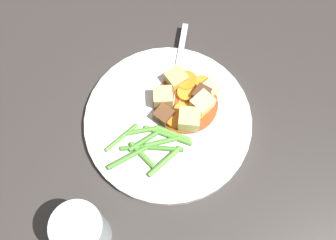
% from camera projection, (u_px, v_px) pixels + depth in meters
% --- Properties ---
extents(ground_plane, '(3.00, 3.00, 0.00)m').
position_uv_depth(ground_plane, '(168.00, 123.00, 0.71)').
color(ground_plane, '#383330').
extents(dinner_plate, '(0.28, 0.28, 0.02)m').
position_uv_depth(dinner_plate, '(168.00, 122.00, 0.70)').
color(dinner_plate, white).
rests_on(dinner_plate, ground_plane).
extents(stew_sauce, '(0.11, 0.11, 0.00)m').
position_uv_depth(stew_sauce, '(186.00, 103.00, 0.70)').
color(stew_sauce, brown).
rests_on(stew_sauce, dinner_plate).
extents(carrot_slice_0, '(0.04, 0.04, 0.01)m').
position_uv_depth(carrot_slice_0, '(193.00, 86.00, 0.71)').
color(carrot_slice_0, orange).
rests_on(carrot_slice_0, dinner_plate).
extents(carrot_slice_1, '(0.04, 0.04, 0.01)m').
position_uv_depth(carrot_slice_1, '(175.00, 119.00, 0.69)').
color(carrot_slice_1, orange).
rests_on(carrot_slice_1, dinner_plate).
extents(carrot_slice_2, '(0.04, 0.04, 0.01)m').
position_uv_depth(carrot_slice_2, '(197.00, 112.00, 0.69)').
color(carrot_slice_2, orange).
rests_on(carrot_slice_2, dinner_plate).
extents(carrot_slice_3, '(0.04, 0.04, 0.01)m').
position_uv_depth(carrot_slice_3, '(202.00, 84.00, 0.71)').
color(carrot_slice_3, orange).
rests_on(carrot_slice_3, dinner_plate).
extents(carrot_slice_4, '(0.03, 0.03, 0.01)m').
position_uv_depth(carrot_slice_4, '(183.00, 112.00, 0.69)').
color(carrot_slice_4, orange).
rests_on(carrot_slice_4, dinner_plate).
extents(carrot_slice_5, '(0.05, 0.05, 0.01)m').
position_uv_depth(carrot_slice_5, '(186.00, 81.00, 0.71)').
color(carrot_slice_5, orange).
rests_on(carrot_slice_5, dinner_plate).
extents(carrot_slice_6, '(0.04, 0.04, 0.01)m').
position_uv_depth(carrot_slice_6, '(184.00, 92.00, 0.71)').
color(carrot_slice_6, orange).
rests_on(carrot_slice_6, dinner_plate).
extents(potato_chunk_0, '(0.04, 0.04, 0.02)m').
position_uv_depth(potato_chunk_0, '(176.00, 78.00, 0.71)').
color(potato_chunk_0, '#DBBC6B').
rests_on(potato_chunk_0, dinner_plate).
extents(potato_chunk_1, '(0.04, 0.04, 0.03)m').
position_uv_depth(potato_chunk_1, '(202.00, 104.00, 0.69)').
color(potato_chunk_1, '#EAD68C').
rests_on(potato_chunk_1, dinner_plate).
extents(potato_chunk_2, '(0.04, 0.04, 0.03)m').
position_uv_depth(potato_chunk_2, '(163.00, 97.00, 0.69)').
color(potato_chunk_2, '#E5CC7A').
rests_on(potato_chunk_2, dinner_plate).
extents(potato_chunk_3, '(0.04, 0.04, 0.03)m').
position_uv_depth(potato_chunk_3, '(189.00, 119.00, 0.68)').
color(potato_chunk_3, '#E5CC7A').
rests_on(potato_chunk_3, dinner_plate).
extents(potato_chunk_4, '(0.03, 0.03, 0.02)m').
position_uv_depth(potato_chunk_4, '(211.00, 88.00, 0.70)').
color(potato_chunk_4, '#EAD68C').
rests_on(potato_chunk_4, dinner_plate).
extents(meat_chunk_0, '(0.03, 0.03, 0.02)m').
position_uv_depth(meat_chunk_0, '(201.00, 95.00, 0.70)').
color(meat_chunk_0, '#56331E').
rests_on(meat_chunk_0, dinner_plate).
extents(meat_chunk_1, '(0.03, 0.03, 0.02)m').
position_uv_depth(meat_chunk_1, '(165.00, 113.00, 0.69)').
color(meat_chunk_1, brown).
rests_on(meat_chunk_1, dinner_plate).
extents(green_bean_0, '(0.05, 0.03, 0.01)m').
position_uv_depth(green_bean_0, '(143.00, 141.00, 0.68)').
color(green_bean_0, '#4C8E33').
rests_on(green_bean_0, dinner_plate).
extents(green_bean_1, '(0.04, 0.05, 0.01)m').
position_uv_depth(green_bean_1, '(139.00, 147.00, 0.67)').
color(green_bean_1, '#4C8E33').
rests_on(green_bean_1, dinner_plate).
extents(green_bean_2, '(0.05, 0.05, 0.01)m').
position_uv_depth(green_bean_2, '(163.00, 142.00, 0.68)').
color(green_bean_2, '#599E38').
rests_on(green_bean_2, dinner_plate).
extents(green_bean_3, '(0.07, 0.02, 0.01)m').
position_uv_depth(green_bean_3, '(165.00, 161.00, 0.66)').
color(green_bean_3, '#599E38').
rests_on(green_bean_3, dinner_plate).
extents(green_bean_4, '(0.02, 0.06, 0.01)m').
position_uv_depth(green_bean_4, '(142.00, 155.00, 0.67)').
color(green_bean_4, '#599E38').
rests_on(green_bean_4, dinner_plate).
extents(green_bean_5, '(0.07, 0.04, 0.01)m').
position_uv_depth(green_bean_5, '(128.00, 157.00, 0.67)').
color(green_bean_5, '#4C8E33').
rests_on(green_bean_5, dinner_plate).
extents(green_bean_6, '(0.07, 0.02, 0.01)m').
position_uv_depth(green_bean_6, '(122.00, 137.00, 0.68)').
color(green_bean_6, '#599E38').
rests_on(green_bean_6, dinner_plate).
extents(green_bean_7, '(0.04, 0.05, 0.01)m').
position_uv_depth(green_bean_7, '(143.00, 131.00, 0.68)').
color(green_bean_7, '#599E38').
rests_on(green_bean_7, dinner_plate).
extents(green_bean_8, '(0.02, 0.08, 0.01)m').
position_uv_depth(green_bean_8, '(168.00, 135.00, 0.68)').
color(green_bean_8, '#599E38').
rests_on(green_bean_8, dinner_plate).
extents(green_bean_9, '(0.04, 0.06, 0.01)m').
position_uv_depth(green_bean_9, '(162.00, 148.00, 0.67)').
color(green_bean_9, '#4C8E33').
rests_on(green_bean_9, dinner_plate).
extents(green_bean_10, '(0.02, 0.06, 0.01)m').
position_uv_depth(green_bean_10, '(173.00, 134.00, 0.68)').
color(green_bean_10, '#66AD42').
rests_on(green_bean_10, dinner_plate).
extents(fork, '(0.17, 0.09, 0.00)m').
position_uv_depth(fork, '(178.00, 70.00, 0.73)').
color(fork, silver).
rests_on(fork, dinner_plate).
extents(water_glass, '(0.07, 0.07, 0.10)m').
position_uv_depth(water_glass, '(81.00, 230.00, 0.59)').
color(water_glass, silver).
rests_on(water_glass, ground_plane).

